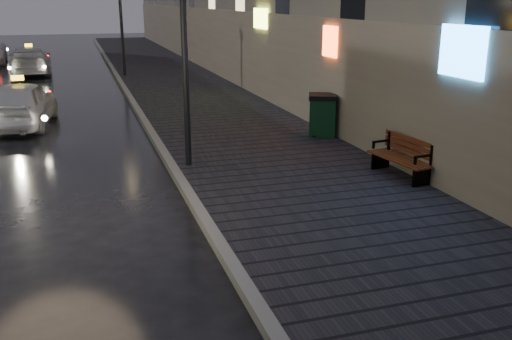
{
  "coord_description": "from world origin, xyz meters",
  "views": [
    {
      "loc": [
        -0.36,
        -6.06,
        3.69
      ],
      "look_at": [
        2.46,
        2.92,
        0.85
      ],
      "focal_mm": 40.0,
      "sensor_mm": 36.0,
      "label": 1
    }
  ],
  "objects_px": {
    "trash_bin": "(322,115)",
    "taxi_mid": "(30,61)",
    "taxi_near": "(21,104)",
    "bench": "(403,157)",
    "lamp_far": "(120,3)",
    "lamp_near": "(183,9)"
  },
  "relations": [
    {
      "from": "trash_bin",
      "to": "taxi_mid",
      "type": "xyz_separation_m",
      "value": [
        -8.32,
        17.25,
        -0.02
      ]
    },
    {
      "from": "taxi_near",
      "to": "trash_bin",
      "type": "bearing_deg",
      "value": 158.58
    },
    {
      "from": "trash_bin",
      "to": "bench",
      "type": "bearing_deg",
      "value": -65.37
    },
    {
      "from": "taxi_near",
      "to": "lamp_far",
      "type": "bearing_deg",
      "value": -103.66
    },
    {
      "from": "bench",
      "to": "taxi_near",
      "type": "height_order",
      "value": "taxi_near"
    },
    {
      "from": "taxi_mid",
      "to": "taxi_near",
      "type": "bearing_deg",
      "value": 90.43
    },
    {
      "from": "lamp_far",
      "to": "bench",
      "type": "bearing_deg",
      "value": -77.42
    },
    {
      "from": "lamp_near",
      "to": "taxi_near",
      "type": "height_order",
      "value": "lamp_near"
    },
    {
      "from": "lamp_near",
      "to": "lamp_far",
      "type": "height_order",
      "value": "same"
    },
    {
      "from": "lamp_near",
      "to": "trash_bin",
      "type": "relative_size",
      "value": 4.74
    },
    {
      "from": "trash_bin",
      "to": "lamp_far",
      "type": "bearing_deg",
      "value": 128.39
    },
    {
      "from": "lamp_near",
      "to": "bench",
      "type": "bearing_deg",
      "value": -28.43
    },
    {
      "from": "trash_bin",
      "to": "taxi_mid",
      "type": "height_order",
      "value": "taxi_mid"
    },
    {
      "from": "lamp_near",
      "to": "bench",
      "type": "xyz_separation_m",
      "value": [
        4.06,
        -2.2,
        -2.93
      ]
    },
    {
      "from": "taxi_mid",
      "to": "lamp_far",
      "type": "bearing_deg",
      "value": 144.37
    },
    {
      "from": "bench",
      "to": "taxi_mid",
      "type": "xyz_separation_m",
      "value": [
        -8.43,
        21.13,
        0.13
      ]
    },
    {
      "from": "lamp_far",
      "to": "trash_bin",
      "type": "relative_size",
      "value": 4.74
    },
    {
      "from": "lamp_near",
      "to": "bench",
      "type": "distance_m",
      "value": 5.47
    },
    {
      "from": "lamp_far",
      "to": "trash_bin",
      "type": "distance_m",
      "value": 15.11
    },
    {
      "from": "lamp_near",
      "to": "trash_bin",
      "type": "distance_m",
      "value": 5.11
    },
    {
      "from": "bench",
      "to": "trash_bin",
      "type": "relative_size",
      "value": 1.5
    },
    {
      "from": "lamp_far",
      "to": "taxi_mid",
      "type": "distance_m",
      "value": 5.95
    }
  ]
}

